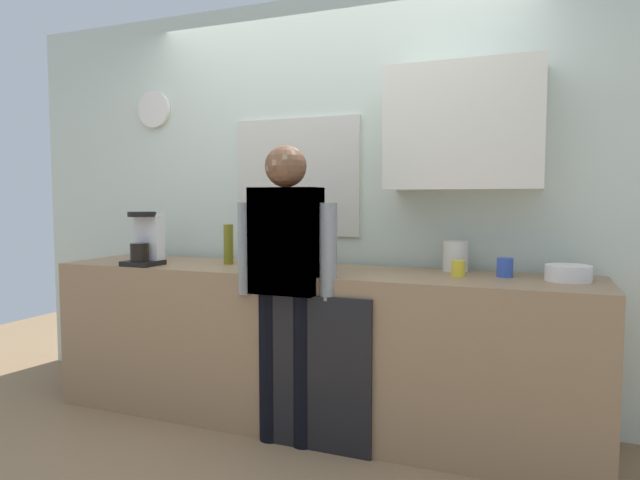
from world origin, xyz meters
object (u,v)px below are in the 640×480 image
Objects in this scene: bottle_dark_sauce at (150,246)px; dish_soap at (253,254)px; coffee_maker at (145,241)px; bottle_clear_soda at (319,245)px; cup_blue_mug at (505,267)px; person_at_sink at (286,269)px; cup_yellow_cup at (458,268)px; mixing_bowl at (568,273)px; storage_canister at (456,256)px; person_guest at (286,269)px; bottle_olive_oil at (228,244)px; cup_terracotta_mug at (310,257)px.

dish_soap is (0.87, -0.12, -0.01)m from bottle_dark_sauce.
coffee_maker is 1.10m from bottle_clear_soda.
person_at_sink is (-1.08, -0.40, -0.01)m from cup_blue_mug.
coffee_maker is at bearing -54.99° from bottle_dark_sauce.
cup_yellow_cup is 0.39× the size of mixing_bowl.
bottle_clear_soda reaches higher than mixing_bowl.
person_guest is at bearing -146.26° from storage_canister.
cup_terracotta_mug is at bearing 20.34° from bottle_olive_oil.
person_guest is at bearing 0.00° from person_at_sink.
dish_soap is (-1.45, -0.09, 0.03)m from cup_blue_mug.
mixing_bowl is 1.43m from person_guest.
cup_yellow_cup is 0.91m from person_at_sink.
mixing_bowl is (0.53, 0.03, -0.00)m from cup_yellow_cup.
cup_blue_mug is at bearing 27.30° from person_at_sink.
dish_soap is (-1.22, -0.02, 0.04)m from cup_yellow_cup.
bottle_olive_oil reaches higher than dish_soap.
bottle_clear_soda reaches higher than bottle_dark_sauce.
cup_yellow_cup is at bearing 6.33° from coffee_maker.
storage_canister reaches higher than cup_yellow_cup.
person_at_sink reaches higher than storage_canister.
cup_terracotta_mug is (-1.17, 0.13, -0.00)m from cup_blue_mug.
mixing_bowl is 1.29× the size of storage_canister.
dish_soap reaches higher than cup_blue_mug.
cup_yellow_cup is at bearing -78.04° from storage_canister.
cup_yellow_cup reaches higher than mixing_bowl.
coffee_maker reaches higher than cup_blue_mug.
person_guest is (0.57, -0.35, -0.09)m from bottle_olive_oil.
dish_soap is (0.65, 0.19, -0.07)m from coffee_maker.
storage_canister is at bearing -114.58° from person_guest.
mixing_bowl is at bearing -1.39° from bottle_dark_sauce.
coffee_maker is 3.30× the size of cup_blue_mug.
cup_yellow_cup is 0.91m from person_guest.
person_guest reaches higher than coffee_maker.
person_at_sink is (0.09, -0.53, -0.01)m from cup_terracotta_mug.
bottle_clear_soda reaches higher than bottle_olive_oil.
dish_soap is 0.11× the size of person_guest.
bottle_dark_sauce is at bearing 179.37° from cup_blue_mug.
bottle_olive_oil reaches higher than cup_terracotta_mug.
dish_soap is 0.11× the size of person_at_sink.
bottle_dark_sauce is 2.61m from mixing_bowl.
person_guest is (-0.80, -0.54, -0.05)m from storage_canister.
bottle_clear_soda reaches higher than cup_blue_mug.
mixing_bowl is at bearing 0.18° from bottle_olive_oil.
bottle_olive_oil is at bearing -0.20° from person_guest.
bottle_olive_oil is at bearing -5.99° from bottle_dark_sauce.
coffee_maker is 2.41m from mixing_bowl.
cup_terracotta_mug is (-0.94, 0.21, 0.00)m from cup_yellow_cup.
cup_blue_mug is at bearing 172.83° from mixing_bowl.
cup_blue_mug is 0.31m from storage_canister.
person_at_sink is at bearing -165.44° from mixing_bowl.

